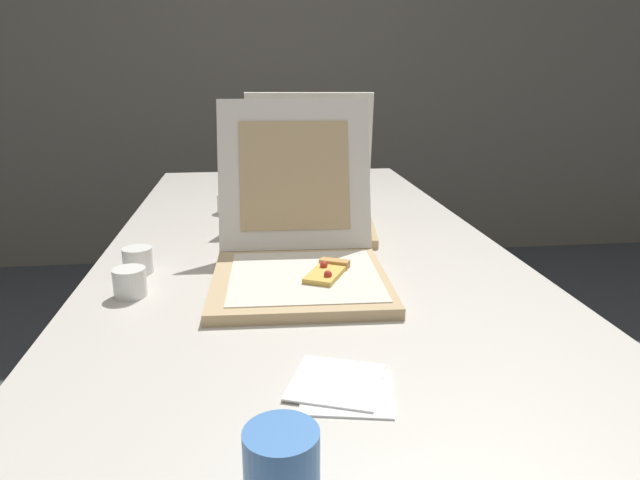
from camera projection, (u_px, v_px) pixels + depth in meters
The scene contains 9 objects.
wall_back at pixel (268, 44), 3.32m from camera, with size 10.00×0.10×2.60m, color gray.
table at pixel (304, 261), 1.44m from camera, with size 0.97×2.17×0.74m.
pizza_box_front at pixel (300, 254), 1.18m from camera, with size 0.37×0.48×0.36m.
pizza_box_middle at pixel (309, 209), 1.57m from camera, with size 0.40×0.40×0.36m.
cup_white_far at pixel (227, 203), 1.74m from camera, with size 0.06×0.06×0.06m, color white.
cup_white_near_left at pixel (130, 282), 1.10m from camera, with size 0.06×0.06×0.06m, color white.
cup_white_near_center at pixel (138, 260), 1.22m from camera, with size 0.06×0.06×0.06m, color white.
cup_printed_front at pixel (282, 478), 0.54m from camera, with size 0.07×0.07×0.10m, color #477FCC.
napkin_pile at pixel (342, 386), 0.78m from camera, with size 0.16×0.17×0.01m.
Camera 1 is at (-0.13, -0.76, 1.17)m, focal length 31.77 mm.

